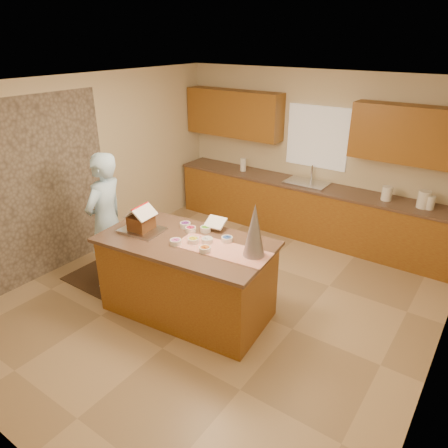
% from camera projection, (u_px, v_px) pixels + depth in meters
% --- Properties ---
extents(floor, '(5.50, 5.50, 0.00)m').
position_uv_depth(floor, '(221.00, 300.00, 5.49)').
color(floor, tan).
rests_on(floor, ground).
extents(ceiling, '(5.50, 5.50, 0.00)m').
position_uv_depth(ceiling, '(221.00, 85.00, 4.36)').
color(ceiling, silver).
rests_on(ceiling, floor).
extents(wall_back, '(5.50, 5.50, 0.00)m').
position_uv_depth(wall_back, '(316.00, 155.00, 6.97)').
color(wall_back, beige).
rests_on(wall_back, floor).
extents(wall_left, '(5.50, 5.50, 0.00)m').
position_uv_depth(wall_left, '(85.00, 169.00, 6.23)').
color(wall_left, beige).
rests_on(wall_left, floor).
extents(stone_accent, '(0.00, 2.50, 2.50)m').
position_uv_depth(stone_accent, '(39.00, 191.00, 5.67)').
color(stone_accent, gray).
rests_on(stone_accent, wall_left).
extents(window_curtain, '(1.05, 0.03, 1.00)m').
position_uv_depth(window_curtain, '(317.00, 137.00, 6.82)').
color(window_curtain, white).
rests_on(window_curtain, wall_back).
extents(back_counter_base, '(4.80, 0.60, 0.88)m').
position_uv_depth(back_counter_base, '(304.00, 210.00, 7.13)').
color(back_counter_base, brown).
rests_on(back_counter_base, floor).
extents(back_counter_top, '(4.85, 0.63, 0.04)m').
position_uv_depth(back_counter_top, '(306.00, 185.00, 6.93)').
color(back_counter_top, brown).
rests_on(back_counter_top, back_counter_base).
extents(upper_cabinet_left, '(1.85, 0.35, 0.80)m').
position_uv_depth(upper_cabinet_left, '(234.00, 113.00, 7.42)').
color(upper_cabinet_left, brown).
rests_on(upper_cabinet_left, wall_back).
extents(upper_cabinet_right, '(1.85, 0.35, 0.80)m').
position_uv_depth(upper_cabinet_right, '(419.00, 136.00, 5.80)').
color(upper_cabinet_right, brown).
rests_on(upper_cabinet_right, wall_back).
extents(sink, '(0.70, 0.45, 0.12)m').
position_uv_depth(sink, '(306.00, 186.00, 6.94)').
color(sink, silver).
rests_on(sink, back_counter_top).
extents(faucet, '(0.03, 0.03, 0.28)m').
position_uv_depth(faucet, '(312.00, 173.00, 7.00)').
color(faucet, silver).
rests_on(faucet, back_counter_top).
extents(island_base, '(2.06, 1.18, 0.96)m').
position_uv_depth(island_base, '(187.00, 278.00, 5.07)').
color(island_base, brown).
rests_on(island_base, floor).
extents(island_top, '(2.15, 1.28, 0.04)m').
position_uv_depth(island_top, '(186.00, 242.00, 4.86)').
color(island_top, brown).
rests_on(island_top, island_base).
extents(table_runner, '(1.13, 0.50, 0.01)m').
position_uv_depth(table_runner, '(222.00, 249.00, 4.63)').
color(table_runner, red).
rests_on(table_runner, island_top).
extents(baking_tray, '(0.54, 0.42, 0.03)m').
position_uv_depth(baking_tray, '(142.00, 230.00, 5.07)').
color(baking_tray, silver).
rests_on(baking_tray, island_top).
extents(cookbook, '(0.26, 0.21, 0.10)m').
position_uv_depth(cookbook, '(215.00, 222.00, 5.07)').
color(cookbook, white).
rests_on(cookbook, island_top).
extents(tinsel_tree, '(0.26, 0.26, 0.60)m').
position_uv_depth(tinsel_tree, '(254.00, 230.00, 4.39)').
color(tinsel_tree, '#B6B6C3').
rests_on(tinsel_tree, island_top).
extents(rug, '(1.25, 0.82, 0.01)m').
position_uv_depth(rug, '(111.00, 280.00, 5.92)').
color(rug, black).
rests_on(rug, floor).
extents(boy, '(0.58, 0.75, 1.85)m').
position_uv_depth(boy, '(106.00, 221.00, 5.51)').
color(boy, '#A8D0EF').
rests_on(boy, rug).
extents(canister_a, '(0.15, 0.15, 0.21)m').
position_uv_depth(canister_a, '(387.00, 193.00, 6.21)').
color(canister_a, white).
rests_on(canister_a, back_counter_top).
extents(canister_b, '(0.17, 0.17, 0.25)m').
position_uv_depth(canister_b, '(424.00, 199.00, 5.93)').
color(canister_b, white).
rests_on(canister_b, back_counter_top).
extents(canister_c, '(0.13, 0.13, 0.19)m').
position_uv_depth(canister_c, '(430.00, 202.00, 5.90)').
color(canister_c, white).
rests_on(canister_c, back_counter_top).
extents(paper_towel, '(0.11, 0.11, 0.23)m').
position_uv_depth(paper_towel, '(243.00, 165.00, 7.53)').
color(paper_towel, white).
rests_on(paper_towel, back_counter_top).
extents(gingerbread_house, '(0.33, 0.34, 0.31)m').
position_uv_depth(gingerbread_house, '(141.00, 220.00, 5.01)').
color(gingerbread_house, '#572B16').
rests_on(gingerbread_house, baking_tray).
extents(candy_bowls, '(0.78, 0.60, 0.06)m').
position_uv_depth(candy_bowls, '(199.00, 237.00, 4.87)').
color(candy_bowls, yellow).
rests_on(candy_bowls, island_top).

